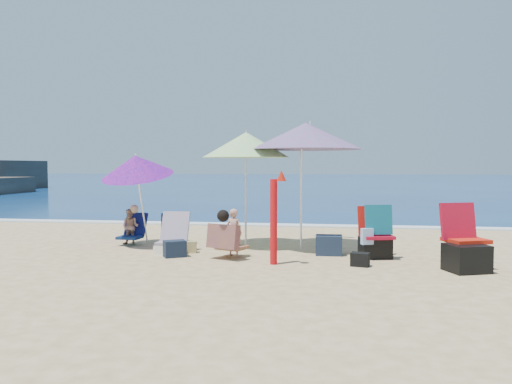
# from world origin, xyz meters

# --- Properties ---
(ground) EXTENTS (120.00, 120.00, 0.00)m
(ground) POSITION_xyz_m (0.00, 0.00, 0.00)
(ground) COLOR #D8BC84
(ground) RESTS_ON ground
(sea) EXTENTS (120.00, 80.00, 0.12)m
(sea) POSITION_xyz_m (0.00, 45.00, -0.05)
(sea) COLOR navy
(sea) RESTS_ON ground
(foam) EXTENTS (120.00, 0.50, 0.04)m
(foam) POSITION_xyz_m (0.00, 5.10, 0.02)
(foam) COLOR white
(foam) RESTS_ON ground
(umbrella_turquoise) EXTENTS (2.65, 2.65, 2.42)m
(umbrella_turquoise) POSITION_xyz_m (0.55, 1.61, 2.13)
(umbrella_turquoise) COLOR white
(umbrella_turquoise) RESTS_ON ground
(umbrella_striped) EXTENTS (1.97, 1.97, 2.26)m
(umbrella_striped) POSITION_xyz_m (-0.60, 1.69, 1.98)
(umbrella_striped) COLOR silver
(umbrella_striped) RESTS_ON ground
(umbrella_blue) EXTENTS (1.62, 1.67, 1.92)m
(umbrella_blue) POSITION_xyz_m (-2.70, 1.36, 1.57)
(umbrella_blue) COLOR white
(umbrella_blue) RESTS_ON ground
(furled_umbrella) EXTENTS (0.29, 0.25, 1.50)m
(furled_umbrella) POSITION_xyz_m (0.17, -0.05, 0.83)
(furled_umbrella) COLOR red
(furled_umbrella) RESTS_ON ground
(chair_navy) EXTENTS (0.62, 0.75, 0.66)m
(chair_navy) POSITION_xyz_m (-1.89, 1.10, 0.18)
(chair_navy) COLOR #0C0D45
(chair_navy) RESTS_ON ground
(chair_rainbow) EXTENTS (0.54, 0.66, 0.73)m
(chair_rainbow) POSITION_xyz_m (-1.79, 0.76, 0.19)
(chair_rainbow) COLOR #E27850
(chair_rainbow) RESTS_ON ground
(camp_chair_left) EXTENTS (0.76, 0.95, 1.00)m
(camp_chair_left) POSITION_xyz_m (3.04, -0.10, 0.30)
(camp_chair_left) COLOR red
(camp_chair_left) RESTS_ON ground
(camp_chair_right) EXTENTS (0.62, 0.65, 0.92)m
(camp_chair_right) POSITION_xyz_m (1.79, 0.78, 0.33)
(camp_chair_right) COLOR #AE0C24
(camp_chair_right) RESTS_ON ground
(person_center) EXTENTS (0.70, 0.74, 0.84)m
(person_center) POSITION_xyz_m (-0.67, 0.42, 0.41)
(person_center) COLOR tan
(person_center) RESTS_ON ground
(person_left) EXTENTS (0.49, 0.58, 0.80)m
(person_left) POSITION_xyz_m (-2.90, 1.56, 0.36)
(person_left) COLOR tan
(person_left) RESTS_ON ground
(bag_navy_a) EXTENTS (0.45, 0.41, 0.28)m
(bag_navy_a) POSITION_xyz_m (-1.62, 0.37, 0.14)
(bag_navy_a) COLOR #162032
(bag_navy_a) RESTS_ON ground
(bag_tan) EXTENTS (0.27, 0.22, 0.21)m
(bag_tan) POSITION_xyz_m (-1.49, 0.81, 0.10)
(bag_tan) COLOR tan
(bag_tan) RESTS_ON ground
(bag_navy_b) EXTENTS (0.46, 0.35, 0.34)m
(bag_navy_b) POSITION_xyz_m (1.01, 0.97, 0.17)
(bag_navy_b) COLOR #1A263A
(bag_navy_b) RESTS_ON ground
(bag_black_b) EXTENTS (0.32, 0.26, 0.21)m
(bag_black_b) POSITION_xyz_m (1.50, 0.01, 0.11)
(bag_black_b) COLOR black
(bag_black_b) RESTS_ON ground
(orange_item) EXTENTS (0.19, 0.10, 0.03)m
(orange_item) POSITION_xyz_m (2.97, -0.36, 0.01)
(orange_item) COLOR #FFA71A
(orange_item) RESTS_ON ground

